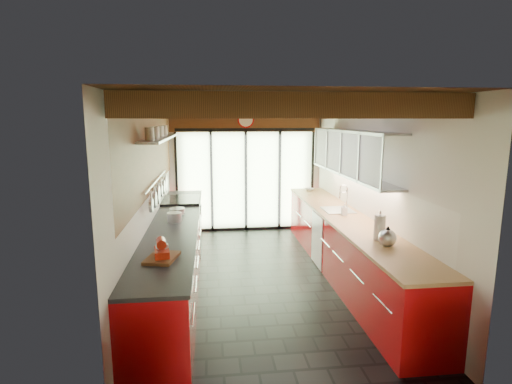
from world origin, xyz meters
TOP-DOWN VIEW (x-y plane):
  - ground at (0.00, 0.00)m, footprint 5.50×5.50m
  - room_shell at (0.00, 0.00)m, footprint 5.50×5.50m
  - ceiling_beams at (-0.00, 0.38)m, footprint 3.14×5.06m
  - glass_door at (0.00, 2.69)m, footprint 2.95×0.10m
  - left_counter at (-1.28, 0.00)m, footprint 0.68×5.00m
  - range_stove at (-1.28, 1.45)m, footprint 0.66×0.90m
  - right_counter at (1.27, 0.00)m, footprint 0.68×5.00m
  - sink_assembly at (1.29, 0.40)m, footprint 0.45×0.52m
  - upper_cabinets_right at (1.43, 0.30)m, footprint 0.34×3.00m
  - left_wall_fixtures at (-1.47, 0.25)m, footprint 0.28×2.60m
  - stand_mixer at (-1.27, -1.57)m, footprint 0.19×0.28m
  - pot_large at (-1.27, -0.02)m, footprint 0.26×0.26m
  - pot_small at (-1.27, 0.45)m, footprint 0.30×0.30m
  - cutting_board at (-1.27, -1.59)m, footprint 0.37×0.46m
  - kettle at (1.27, -1.42)m, footprint 0.26×0.28m
  - paper_towel at (1.27, -1.19)m, footprint 0.14×0.14m
  - soap_bottle at (1.27, 0.08)m, footprint 0.09×0.09m
  - bowl at (1.27, 2.25)m, footprint 0.20×0.20m

SIDE VIEW (x-z plane):
  - ground at x=0.00m, z-range 0.00..0.00m
  - right_counter at x=1.27m, z-range 0.00..0.92m
  - left_counter at x=-1.28m, z-range 0.00..0.92m
  - range_stove at x=-1.28m, z-range -0.01..0.96m
  - cutting_board at x=-1.27m, z-range 0.92..0.95m
  - bowl at x=1.27m, z-range 0.92..0.97m
  - sink_assembly at x=1.29m, z-range 0.75..1.17m
  - pot_small at x=-1.27m, z-range 0.92..1.01m
  - pot_large at x=-1.27m, z-range 0.92..1.05m
  - soap_bottle at x=1.27m, z-range 0.92..1.10m
  - stand_mixer at x=-1.27m, z-range 0.90..1.13m
  - kettle at x=1.27m, z-range 0.91..1.15m
  - paper_towel at x=1.27m, z-range 0.89..1.26m
  - room_shell at x=0.00m, z-range -1.10..4.40m
  - glass_door at x=0.00m, z-range 0.21..3.11m
  - left_wall_fixtures at x=-1.47m, z-range 1.32..2.28m
  - upper_cabinets_right at x=1.43m, z-range 0.35..3.35m
  - ceiling_beams at x=0.00m, z-range 0.01..4.91m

